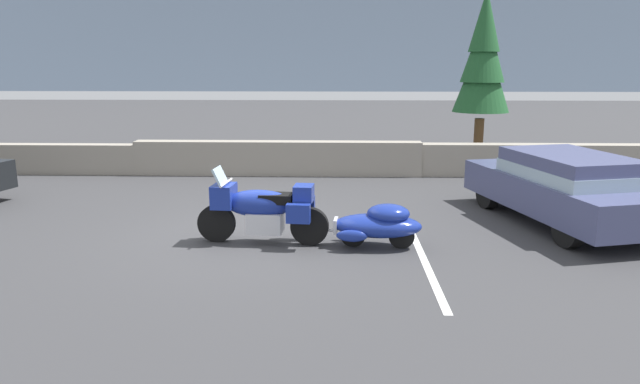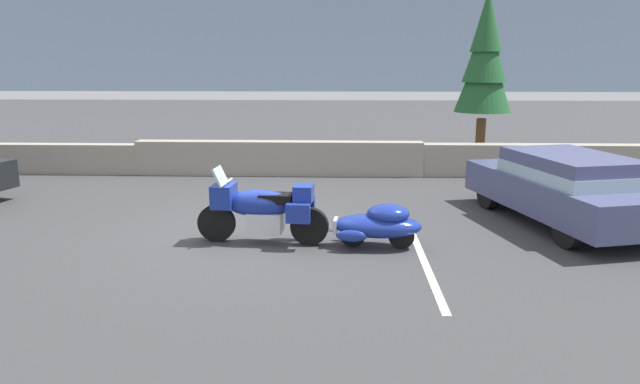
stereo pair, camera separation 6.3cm
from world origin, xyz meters
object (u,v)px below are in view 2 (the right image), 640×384
at_px(car_shaped_trailer, 378,224).
at_px(sedan_at_right_edge, 564,186).
at_px(pine_tree_tall, 485,58).
at_px(touring_motorcycle, 262,208).

height_order(car_shaped_trailer, sedan_at_right_edge, sedan_at_right_edge).
relative_size(car_shaped_trailer, pine_tree_tall, 0.43).
relative_size(touring_motorcycle, pine_tree_tall, 0.45).
relative_size(sedan_at_right_edge, pine_tree_tall, 0.93).
distance_m(car_shaped_trailer, pine_tree_tall, 8.90).
xyz_separation_m(sedan_at_right_edge, pine_tree_tall, (-0.17, 6.13, 2.46)).
bearing_deg(pine_tree_tall, touring_motorcycle, -126.22).
relative_size(touring_motorcycle, sedan_at_right_edge, 0.48).
bearing_deg(car_shaped_trailer, sedan_at_right_edge, 22.83).
distance_m(sedan_at_right_edge, pine_tree_tall, 6.61).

